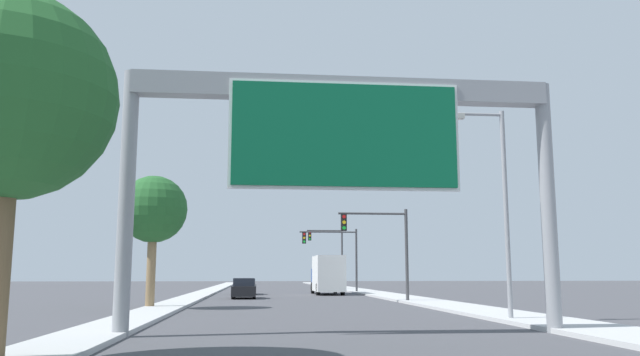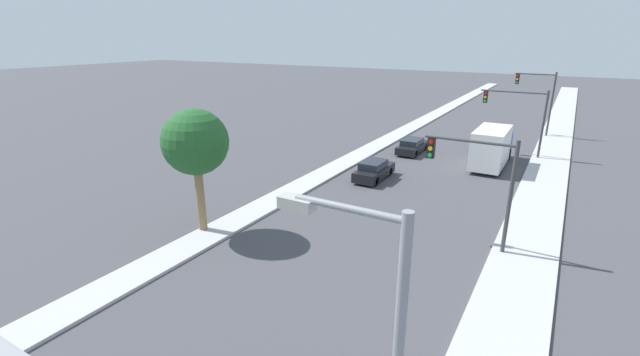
# 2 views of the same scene
# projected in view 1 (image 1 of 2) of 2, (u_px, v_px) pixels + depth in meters

# --- Properties ---
(sidewalk_right) EXTENTS (3.00, 120.00, 0.15)m
(sidewalk_right) POSITION_uv_depth(u_px,v_px,m) (364.00, 291.00, 60.38)
(sidewalk_right) COLOR #B9B9B9
(sidewalk_right) RESTS_ON ground
(median_strip_left) EXTENTS (2.00, 120.00, 0.15)m
(median_strip_left) POSITION_uv_depth(u_px,v_px,m) (207.00, 292.00, 58.89)
(median_strip_left) COLOR #B9B9B9
(median_strip_left) RESTS_ON ground
(sign_gantry) EXTENTS (13.37, 0.73, 7.81)m
(sign_gantry) POSITION_uv_depth(u_px,v_px,m) (345.00, 133.00, 19.08)
(sign_gantry) COLOR gray
(sign_gantry) RESTS_ON ground
(car_near_center) EXTENTS (1.72, 4.31, 1.46)m
(car_near_center) POSITION_uv_depth(u_px,v_px,m) (244.00, 289.00, 45.16)
(car_near_center) COLOR black
(car_near_center) RESTS_ON ground
(car_far_center) EXTENTS (1.75, 4.55, 1.35)m
(car_far_center) POSITION_uv_depth(u_px,v_px,m) (246.00, 287.00, 53.85)
(car_far_center) COLOR black
(car_far_center) RESTS_ON ground
(truck_box_primary) EXTENTS (2.35, 7.35, 3.28)m
(truck_box_primary) POSITION_uv_depth(u_px,v_px,m) (328.00, 275.00, 53.83)
(truck_box_primary) COLOR navy
(truck_box_primary) RESTS_ON ground
(traffic_light_near_intersection) EXTENTS (4.42, 0.32, 5.82)m
(traffic_light_near_intersection) POSITION_uv_depth(u_px,v_px,m) (384.00, 239.00, 39.08)
(traffic_light_near_intersection) COLOR #3D3D3F
(traffic_light_near_intersection) RESTS_ON ground
(traffic_light_mid_block) EXTENTS (5.49, 0.32, 5.97)m
(traffic_light_mid_block) POSITION_uv_depth(u_px,v_px,m) (337.00, 249.00, 58.74)
(traffic_light_mid_block) COLOR #3D3D3F
(traffic_light_mid_block) RESTS_ON ground
(traffic_light_far_intersection) EXTENTS (4.00, 0.32, 6.79)m
(traffic_light_far_intersection) POSITION_uv_depth(u_px,v_px,m) (331.00, 249.00, 68.70)
(traffic_light_far_intersection) COLOR #3D3D3F
(traffic_light_far_intersection) RESTS_ON ground
(palm_tree_foreground) EXTENTS (4.38, 4.38, 7.63)m
(palm_tree_foreground) POSITION_uv_depth(u_px,v_px,m) (9.00, 98.00, 12.89)
(palm_tree_foreground) COLOR brown
(palm_tree_foreground) RESTS_ON ground
(palm_tree_background) EXTENTS (3.49, 3.49, 6.85)m
(palm_tree_background) POSITION_uv_depth(u_px,v_px,m) (153.00, 210.00, 32.41)
(palm_tree_background) COLOR #8C704C
(palm_tree_background) RESTS_ON ground
(street_lamp_right) EXTENTS (2.22, 0.28, 8.08)m
(street_lamp_right) POSITION_uv_depth(u_px,v_px,m) (499.00, 195.00, 23.89)
(street_lamp_right) COLOR gray
(street_lamp_right) RESTS_ON ground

